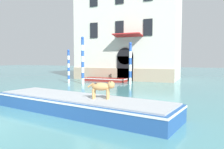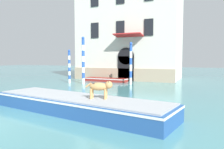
{
  "view_description": "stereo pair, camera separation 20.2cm",
  "coord_description": "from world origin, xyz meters",
  "views": [
    {
      "loc": [
        7.56,
        -4.65,
        2.4
      ],
      "look_at": [
        1.03,
        10.69,
        1.2
      ],
      "focal_mm": 35.0,
      "sensor_mm": 36.0,
      "label": 1
    },
    {
      "loc": [
        7.75,
        -4.57,
        2.4
      ],
      "look_at": [
        1.03,
        10.69,
        1.2
      ],
      "focal_mm": 35.0,
      "sensor_mm": 36.0,
      "label": 2
    }
  ],
  "objects": [
    {
      "name": "mooring_pole_1",
      "position": [
        -3.2,
        13.47,
        2.28
      ],
      "size": [
        0.28,
        0.28,
        4.51
      ],
      "color": "white",
      "rests_on": "ground_plane"
    },
    {
      "name": "mooring_pole_3",
      "position": [
        -4.82,
        13.48,
        1.67
      ],
      "size": [
        0.23,
        0.23,
        3.31
      ],
      "color": "white",
      "rests_on": "ground_plane"
    },
    {
      "name": "boat_moored_near_palazzo",
      "position": [
        -2.25,
        16.46,
        0.19
      ],
      "size": [
        4.78,
        1.59,
        0.35
      ],
      "rotation": [
        0.0,
        0.0,
        -0.05
      ],
      "color": "maroon",
      "rests_on": "ground_plane"
    },
    {
      "name": "dog_on_deck",
      "position": [
        3.65,
        3.56,
        1.23
      ],
      "size": [
        1.14,
        0.54,
        0.78
      ],
      "rotation": [
        0.0,
        0.0,
        0.27
      ],
      "color": "tan",
      "rests_on": "boat_foreground"
    },
    {
      "name": "palazzo_left",
      "position": [
        -1.06,
        20.73,
        6.19
      ],
      "size": [
        11.75,
        7.4,
        12.43
      ],
      "color": "beige",
      "rests_on": "ground_plane"
    },
    {
      "name": "mooring_pole_2",
      "position": [
        -4.32,
        15.23,
        1.64
      ],
      "size": [
        0.2,
        0.2,
        3.24
      ],
      "color": "white",
      "rests_on": "ground_plane"
    },
    {
      "name": "boat_foreground",
      "position": [
        2.43,
        3.64,
        0.38
      ],
      "size": [
        9.13,
        3.69,
        0.72
      ],
      "rotation": [
        0.0,
        0.0,
        -0.17
      ],
      "color": "#234C8C",
      "rests_on": "ground_plane"
    },
    {
      "name": "mooring_pole_0",
      "position": [
        1.1,
        14.93,
        2.0
      ],
      "size": [
        0.26,
        0.26,
        3.96
      ],
      "color": "white",
      "rests_on": "ground_plane"
    }
  ]
}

